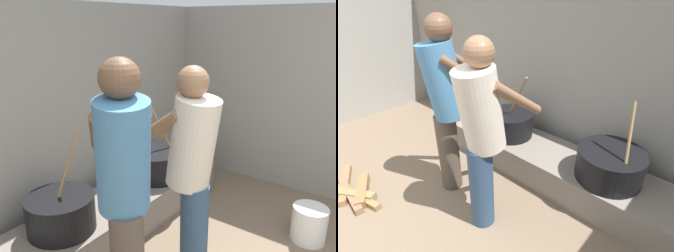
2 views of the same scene
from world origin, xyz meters
The scene contains 7 objects.
block_enclosure_rear centered at (0.00, 2.68, 1.00)m, with size 5.15×0.20×2.00m, color gray.
hearth_ledge centered at (0.62, 2.16, 0.16)m, with size 2.56×0.60×0.32m, color slate.
cooking_pot_main centered at (1.20, 2.15, 0.46)m, with size 0.57×0.57×0.73m.
cooking_pot_secondary centered at (0.04, 2.15, 0.46)m, with size 0.51×0.51×0.73m.
cook_in_blue_shirt centered at (-0.05, 1.39, 0.96)m, with size 0.69×0.72×1.66m.
cook_in_cream_shirt centered at (0.51, 1.30, 0.90)m, with size 0.40×0.69×1.57m.
bucket_white_plastic centered at (1.49, 0.70, 0.16)m, with size 0.29×0.29×0.31m, color silver.
Camera 1 is at (-1.28, 0.20, 1.83)m, focal length 36.07 mm.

